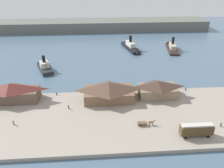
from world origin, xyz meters
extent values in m
plane|color=slate|center=(0.00, 0.00, 0.00)|extent=(320.00, 320.00, 0.00)
cube|color=#9E9384|center=(0.00, -22.00, 0.60)|extent=(110.00, 36.00, 1.20)
cube|color=gray|center=(0.00, -3.60, 0.50)|extent=(110.00, 0.80, 1.00)
cube|color=brown|center=(-39.08, -8.59, 3.51)|extent=(20.69, 7.85, 4.61)
pyramid|color=maroon|center=(-39.08, -8.59, 7.25)|extent=(21.10, 8.24, 2.87)
cube|color=brown|center=(-1.55, -10.20, 3.27)|extent=(18.93, 10.66, 4.15)
pyramid|color=brown|center=(-1.55, -10.20, 6.93)|extent=(19.31, 11.20, 3.16)
cube|color=#847056|center=(18.18, -9.06, 3.23)|extent=(15.12, 8.72, 4.05)
pyramid|color=#473328|center=(18.18, -9.06, 6.49)|extent=(15.42, 9.16, 2.47)
cube|color=#4C381E|center=(23.66, -34.31, 3.53)|extent=(10.01, 2.51, 2.86)
cube|color=beige|center=(23.66, -34.31, 5.21)|extent=(9.61, 1.75, 0.50)
cylinder|color=black|center=(27.16, -33.06, 1.65)|extent=(0.90, 0.18, 0.90)
cylinder|color=black|center=(27.16, -35.56, 1.65)|extent=(0.90, 0.18, 0.90)
cylinder|color=black|center=(20.15, -33.06, 1.65)|extent=(0.90, 0.18, 0.90)
cylinder|color=black|center=(20.15, -35.56, 1.65)|extent=(0.90, 0.18, 0.90)
cube|color=brown|center=(8.36, -27.93, 2.05)|extent=(2.99, 1.29, 0.50)
cylinder|color=#4C3828|center=(7.47, -27.29, 1.80)|extent=(1.20, 0.10, 1.20)
cylinder|color=#4C3828|center=(7.47, -28.58, 1.80)|extent=(1.20, 0.10, 1.20)
ellipsoid|color=#7A6651|center=(11.26, -27.93, 2.30)|extent=(2.00, 0.70, 0.90)
ellipsoid|color=#7A6651|center=(12.36, -27.93, 2.85)|extent=(0.70, 0.32, 0.44)
cylinder|color=#7A6651|center=(11.86, -27.73, 1.70)|extent=(0.16, 0.16, 1.00)
cylinder|color=#7A6651|center=(11.86, -28.13, 1.70)|extent=(0.16, 0.16, 1.00)
cylinder|color=#7A6651|center=(10.66, -27.73, 1.70)|extent=(0.16, 0.16, 1.00)
cylinder|color=#7A6651|center=(10.66, -28.13, 1.70)|extent=(0.16, 0.16, 1.00)
cylinder|color=#3D4C42|center=(33.74, -30.45, 1.93)|extent=(0.43, 0.43, 1.47)
sphere|color=#CCA889|center=(33.74, -30.45, 2.80)|extent=(0.27, 0.27, 0.27)
cylinder|color=#4C3D33|center=(-16.66, -16.16, 1.88)|extent=(0.40, 0.40, 1.35)
sphere|color=#CCA889|center=(-16.66, -16.16, 2.68)|extent=(0.25, 0.25, 0.25)
cylinder|color=#6B5B4C|center=(-33.84, -24.43, 1.94)|extent=(0.44, 0.44, 1.49)
sphere|color=#CCA889|center=(-33.84, -24.43, 2.82)|extent=(0.27, 0.27, 0.27)
cylinder|color=black|center=(-22.59, -5.41, 1.65)|extent=(0.44, 0.44, 0.90)
cylinder|color=black|center=(31.36, -5.41, 1.65)|extent=(0.44, 0.44, 0.90)
cube|color=black|center=(16.57, 54.76, 0.99)|extent=(9.90, 23.72, 1.97)
cone|color=black|center=(19.10, 43.45, 0.99)|extent=(5.28, 5.05, 4.47)
cube|color=silver|center=(16.57, 54.76, 3.40)|extent=(5.10, 9.96, 2.84)
cylinder|color=black|center=(16.55, 54.85, 6.93)|extent=(1.75, 1.75, 4.22)
cylinder|color=brown|center=(15.06, 61.56, 4.18)|extent=(0.24, 0.24, 4.41)
cube|color=#23282D|center=(-32.74, 23.47, 0.99)|extent=(11.19, 17.21, 1.97)
cone|color=#23282D|center=(-35.88, 31.05, 0.99)|extent=(5.56, 4.56, 4.79)
cube|color=beige|center=(-32.74, 23.47, 3.29)|extent=(6.03, 6.97, 2.63)
cylinder|color=black|center=(-32.74, 23.48, 6.27)|extent=(1.53, 1.53, 3.35)
cylinder|color=brown|center=(-30.86, 18.92, 4.49)|extent=(0.24, 0.24, 5.02)
cube|color=black|center=(43.70, 51.27, 0.62)|extent=(9.85, 24.20, 1.25)
cone|color=black|center=(45.74, 62.86, 0.62)|extent=(5.93, 5.09, 5.28)
cube|color=#B2A893|center=(43.70, 51.27, 2.59)|extent=(5.30, 12.10, 2.69)
cylinder|color=black|center=(43.78, 51.71, 6.13)|extent=(1.64, 1.64, 4.38)
cube|color=#60665B|center=(0.00, 110.00, 4.00)|extent=(180.00, 24.00, 8.00)
camera|label=1|loc=(-5.93, -86.88, 46.90)|focal=36.18mm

